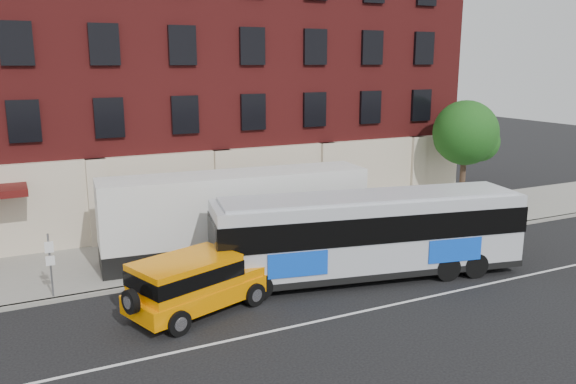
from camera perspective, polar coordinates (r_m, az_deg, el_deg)
name	(u,v)px	position (r m, az deg, el deg)	size (l,w,h in m)	color
ground	(345,323)	(19.67, 5.66, -12.69)	(120.00, 120.00, 0.00)	black
sidewalk	(244,245)	(27.16, -4.33, -5.21)	(60.00, 6.00, 0.15)	gray
kerb	(271,265)	(24.54, -1.72, -7.16)	(60.00, 0.25, 0.15)	gray
lane_line	(338,317)	(20.05, 4.89, -12.13)	(60.00, 0.12, 0.01)	silver
building	(189,77)	(33.36, -9.70, 11.10)	(30.00, 12.10, 15.00)	maroon
sign_pole	(50,263)	(22.35, -22.34, -6.44)	(0.30, 0.20, 2.50)	slate
street_tree	(466,135)	(33.86, 17.11, 5.35)	(3.60, 3.60, 6.20)	#332319
city_bus	(369,232)	(23.05, 8.00, -3.92)	(12.62, 4.97, 3.38)	#B1B5BD
yellow_suv	(194,281)	(20.11, -9.28, -8.63)	(5.40, 3.58, 2.01)	orange
shipping_container	(236,217)	(25.06, -5.10, -2.46)	(11.56, 3.27, 3.80)	black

